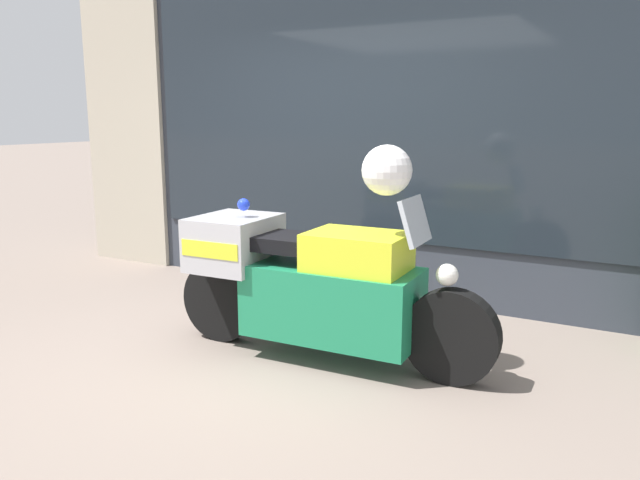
% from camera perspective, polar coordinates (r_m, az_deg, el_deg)
% --- Properties ---
extents(ground_plane, '(60.00, 60.00, 0.00)m').
position_cam_1_polar(ground_plane, '(4.50, -7.09, -10.47)').
color(ground_plane, gray).
extents(shop_building, '(6.81, 0.55, 3.88)m').
position_cam_1_polar(shop_building, '(6.13, -0.01, 14.00)').
color(shop_building, '#333842').
rests_on(shop_building, ground).
extents(window_display, '(5.27, 0.30, 2.03)m').
position_cam_1_polar(window_display, '(5.87, 8.31, -0.41)').
color(window_display, slate).
rests_on(window_display, ground).
extents(paramedic_motorcycle, '(2.36, 0.64, 1.17)m').
position_cam_1_polar(paramedic_motorcycle, '(4.30, -0.87, -3.82)').
color(paramedic_motorcycle, black).
rests_on(paramedic_motorcycle, ground).
extents(white_helmet, '(0.32, 0.32, 0.32)m').
position_cam_1_polar(white_helmet, '(3.95, 6.14, 6.36)').
color(white_helmet, white).
rests_on(white_helmet, paramedic_motorcycle).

